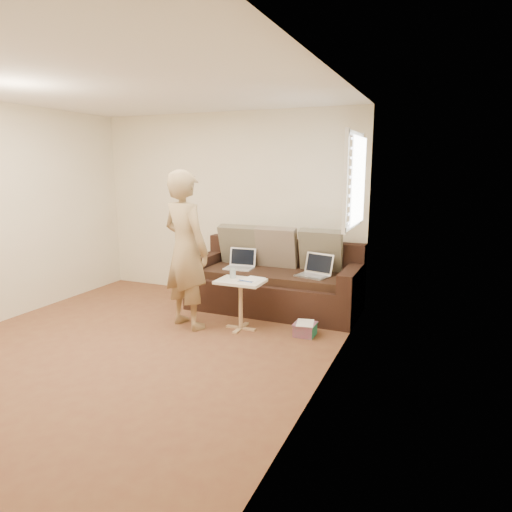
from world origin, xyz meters
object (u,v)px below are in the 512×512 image
Objects in this scene: drinking_glass at (233,273)px; striped_box at (305,329)px; person at (186,250)px; side_table at (241,305)px; sofa at (274,278)px; laptop_silver at (313,277)px; laptop_white at (239,269)px.

drinking_glass is 0.50× the size of striped_box.
person is 1.62m from striped_box.
side_table is at bearing -173.49° from striped_box.
drinking_glass reaches higher than striped_box.
laptop_silver is at bearing -10.28° from sofa.
laptop_white is at bearing 148.67° from striped_box.
laptop_white is at bearing -85.32° from person.
drinking_glass reaches higher than side_table.
side_table is 4.88× the size of drinking_glass.
laptop_silver is at bearing -125.63° from person.
person reaches higher than laptop_silver.
sofa is 0.84m from drinking_glass.
sofa is 0.56m from laptop_silver.
person is at bearing -129.53° from laptop_silver.
laptop_white is (-0.48, -0.06, 0.10)m from sofa.
sofa is 18.33× the size of drinking_glass.
person is 0.89m from side_table.
sofa is 1.31m from person.
sofa is at bearing 3.51° from laptop_white.
laptop_silver is at bearing -6.03° from laptop_white.
sofa is at bearing -106.83° from person.
laptop_white is 1.40m from striped_box.
drinking_glass is at bearing -178.27° from striped_box.
person reaches higher than laptop_white.
side_table is at bearing -67.89° from laptop_white.
drinking_glass is at bearing -105.97° from sofa.
laptop_silver is 0.80m from striped_box.
laptop_white is at bearing -166.46° from laptop_silver.
side_table is (-0.64, -0.74, -0.23)m from laptop_silver.
laptop_silver reaches higher than striped_box.
laptop_silver is 3.23× the size of drinking_glass.
striped_box is (0.65, -0.75, -0.35)m from sofa.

